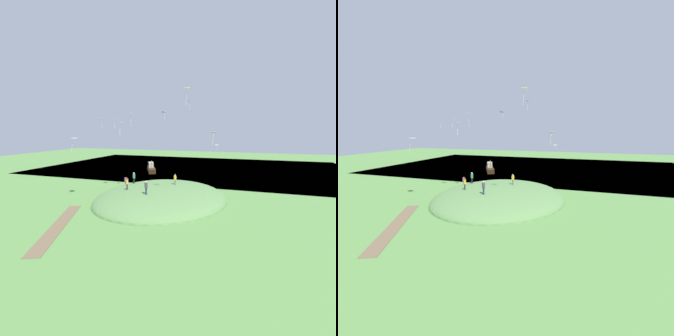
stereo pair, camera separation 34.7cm
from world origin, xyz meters
TOP-DOWN VIEW (x-y plane):
  - ground_plane at (0.00, 0.00)m, footprint 160.00×160.00m
  - lake_water at (-27.44, 0.00)m, footprint 50.13×80.00m
  - grass_hill at (7.21, 3.29)m, footprint 23.12×19.58m
  - dirt_path at (21.33, -3.63)m, footprint 14.15×7.72m
  - boat_on_lake at (-16.06, -8.19)m, footprint 6.82×4.56m
  - person_near_shore at (5.62, 4.92)m, footprint 0.51×0.51m
  - person_on_hilltop at (12.22, 2.94)m, footprint 0.55×0.55m
  - person_watching_kites at (5.35, -2.27)m, footprint 0.45×0.45m
  - person_with_child at (10.30, -0.93)m, footprint 0.50×0.50m
  - person_walking_path at (2.57, -5.39)m, footprint 0.49×0.49m
  - kite_0 at (5.03, -2.69)m, footprint 0.77×0.69m
  - kite_1 at (-8.94, 9.05)m, footprint 0.80×0.90m
  - kite_2 at (-7.09, 3.84)m, footprint 0.99×0.84m
  - kite_3 at (10.80, -1.41)m, footprint 0.81×0.84m
  - kite_4 at (-3.08, -13.46)m, footprint 1.19×1.22m
  - kite_5 at (5.09, -5.74)m, footprint 0.92×1.02m
  - kite_6 at (12.92, 8.65)m, footprint 0.61×0.78m
  - kite_7 at (2.55, 10.19)m, footprint 0.69×0.97m
  - kite_8 at (11.85, -8.63)m, footprint 1.33×1.44m
  - kite_9 at (-5.29, -0.95)m, footprint 0.92×1.04m

SIDE VIEW (x-z plane):
  - lake_water at x=-27.44m, z-range -0.40..0.00m
  - ground_plane at x=0.00m, z-range 0.00..0.00m
  - grass_hill at x=7.21m, z-range -2.11..2.11m
  - dirt_path at x=21.33m, z-range 0.00..0.04m
  - boat_on_lake at x=-16.06m, z-range -0.73..2.35m
  - person_walking_path at x=2.57m, z-range 0.69..2.28m
  - person_watching_kites at x=5.35m, z-range 1.96..3.80m
  - person_with_child at x=10.30m, z-range 2.07..3.84m
  - person_near_shore at x=5.62m, z-range 2.26..3.86m
  - person_on_hilltop at x=12.22m, z-range 2.15..4.00m
  - kite_1 at x=-8.94m, z-range 6.91..7.95m
  - kite_8 at x=11.85m, z-range 8.14..10.29m
  - kite_7 at x=2.55m, z-range 8.90..11.03m
  - kite_3 at x=10.80m, z-range 10.40..12.22m
  - kite_5 at x=5.09m, z-range 11.31..13.06m
  - kite_4 at x=-3.08m, z-range 11.68..13.48m
  - kite_0 at x=5.03m, z-range 11.84..13.94m
  - kite_9 at x=-5.29m, z-range 13.00..14.72m
  - kite_6 at x=12.92m, z-range 14.11..16.07m
  - kite_2 at x=-7.09m, z-range 14.97..16.88m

